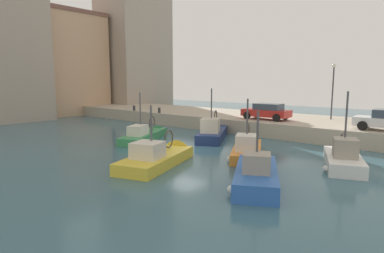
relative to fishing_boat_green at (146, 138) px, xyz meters
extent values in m
plane|color=#386070|center=(-0.61, -4.69, -0.11)|extent=(80.00, 80.00, 0.00)
cube|color=#ADA08C|center=(10.89, -4.69, 0.49)|extent=(9.00, 56.00, 1.20)
cube|color=#388951|center=(-0.31, -0.14, -0.11)|extent=(6.02, 3.89, 1.13)
cone|color=#388951|center=(2.68, 1.20, -0.11)|extent=(1.42, 1.71, 1.47)
cube|color=#B2A893|center=(-0.31, -0.14, 0.39)|extent=(5.76, 3.67, 0.08)
cube|color=beige|center=(-1.29, -0.58, 0.80)|extent=(1.90, 1.63, 0.74)
cylinder|color=#4C4C51|center=(-0.85, -0.38, 1.99)|extent=(0.10, 0.10, 3.19)
torus|color=#3F3833|center=(1.18, 0.53, 1.06)|extent=(1.04, 0.52, 1.11)
sphere|color=white|center=(-2.29, -0.04, 0.06)|extent=(0.32, 0.32, 0.32)
cube|color=white|center=(1.12, -14.27, -0.11)|extent=(4.91, 3.21, 1.34)
cone|color=white|center=(3.61, -13.34, -0.11)|extent=(1.38, 1.74, 1.53)
cube|color=#B2A893|center=(1.12, -14.27, 0.49)|extent=(4.69, 3.02, 0.08)
cube|color=gray|center=(0.66, -14.44, 1.03)|extent=(1.61, 1.52, 1.00)
cylinder|color=#4C4C51|center=(1.02, -14.31, 2.21)|extent=(0.10, 0.10, 3.44)
torus|color=#3F3833|center=(2.33, -13.82, 1.09)|extent=(0.96, 0.42, 0.99)
sphere|color=white|center=(-0.50, -13.88, 0.09)|extent=(0.32, 0.32, 0.32)
cube|color=#2D60B7|center=(-4.43, -12.11, -0.11)|extent=(5.33, 3.94, 1.51)
cone|color=#2D60B7|center=(-1.87, -10.77, -0.11)|extent=(1.54, 1.84, 1.60)
cube|color=#B2A893|center=(-4.43, -12.11, 0.57)|extent=(5.08, 3.72, 0.08)
cube|color=gray|center=(-4.97, -12.40, 1.03)|extent=(1.55, 1.54, 0.84)
cylinder|color=#4C4C51|center=(-4.67, -12.24, 1.89)|extent=(0.10, 0.10, 2.65)
torus|color=#3F3833|center=(-3.17, -11.45, 1.32)|extent=(1.17, 0.66, 1.28)
sphere|color=white|center=(-6.24, -11.95, 0.11)|extent=(0.32, 0.32, 0.32)
cube|color=gold|center=(-4.97, -6.32, -0.11)|extent=(5.84, 3.60, 1.23)
cone|color=gold|center=(-2.02, -5.41, -0.11)|extent=(1.41, 2.06, 1.87)
cube|color=#896B4C|center=(-4.97, -6.32, 0.44)|extent=(5.59, 3.38, 0.08)
cube|color=beige|center=(-5.84, -6.59, 0.91)|extent=(1.75, 1.79, 0.86)
cylinder|color=#4C4C51|center=(-5.44, -6.47, 1.82)|extent=(0.10, 0.10, 2.77)
torus|color=#3F3833|center=(-3.51, -5.87, 1.08)|extent=(1.05, 0.39, 1.07)
sphere|color=white|center=(-6.88, -5.71, 0.07)|extent=(0.32, 0.32, 0.32)
cube|color=navy|center=(3.48, -3.96, -0.11)|extent=(6.11, 4.37, 1.43)
cone|color=navy|center=(6.43, -2.40, -0.11)|extent=(1.54, 1.83, 1.59)
cube|color=#9E7A51|center=(3.48, -3.96, 0.53)|extent=(5.83, 4.13, 0.08)
cube|color=#B7AD99|center=(2.36, -4.56, 1.11)|extent=(1.92, 1.85, 1.08)
cylinder|color=#4C4C51|center=(2.75, -4.35, 2.20)|extent=(0.10, 0.10, 3.34)
torus|color=#3F3833|center=(4.96, -3.18, 1.33)|extent=(1.25, 0.72, 1.38)
sphere|color=white|center=(1.44, -3.95, 0.10)|extent=(0.32, 0.32, 0.32)
cube|color=orange|center=(0.09, -9.03, -0.11)|extent=(5.49, 3.87, 1.19)
cone|color=orange|center=(2.78, -7.65, -0.11)|extent=(1.46, 1.70, 1.45)
cube|color=#B2A893|center=(0.09, -9.03, 0.42)|extent=(5.24, 3.66, 0.08)
cube|color=beige|center=(-0.92, -9.55, 0.93)|extent=(1.81, 1.70, 0.93)
cylinder|color=#4C4C51|center=(-0.54, -9.35, 1.93)|extent=(0.10, 0.10, 3.01)
torus|color=#3F3833|center=(1.42, -8.34, 1.12)|extent=(1.08, 0.61, 1.18)
sphere|color=white|center=(-1.74, -8.97, 0.06)|extent=(0.32, 0.32, 0.32)
cylinder|color=black|center=(7.30, -13.80, 1.41)|extent=(0.23, 0.64, 0.64)
cylinder|color=black|center=(8.94, -13.77, 1.41)|extent=(0.23, 0.64, 0.64)
cube|color=red|center=(8.76, -5.84, 1.66)|extent=(1.79, 4.09, 0.60)
cube|color=#384756|center=(8.76, -6.04, 2.22)|extent=(1.56, 2.30, 0.52)
cylinder|color=black|center=(7.87, -4.46, 1.41)|extent=(0.23, 0.64, 0.64)
cylinder|color=black|center=(9.62, -4.45, 1.41)|extent=(0.23, 0.64, 0.64)
cylinder|color=black|center=(7.90, -7.23, 1.41)|extent=(0.23, 0.64, 0.64)
cylinder|color=black|center=(9.65, -7.21, 1.41)|extent=(0.23, 0.64, 0.64)
cylinder|color=#2D2D33|center=(6.74, 5.31, 1.36)|extent=(0.28, 0.28, 0.55)
cylinder|color=#2D2D33|center=(6.74, 9.31, 1.36)|extent=(0.28, 0.28, 0.55)
cylinder|color=#38383D|center=(12.39, -10.22, 3.34)|extent=(0.12, 0.12, 4.50)
sphere|color=#F2EACC|center=(12.39, -10.22, 5.74)|extent=(0.36, 0.36, 0.36)
cube|color=#A39384|center=(16.01, 19.95, 11.03)|extent=(9.19, 7.39, 22.29)
cube|color=tan|center=(6.48, 22.31, 6.40)|extent=(8.83, 6.23, 13.03)
cube|color=brown|center=(6.48, 22.31, 13.17)|extent=(9.19, 6.48, 0.50)
camera|label=1|loc=(-16.95, -18.78, 4.52)|focal=30.27mm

